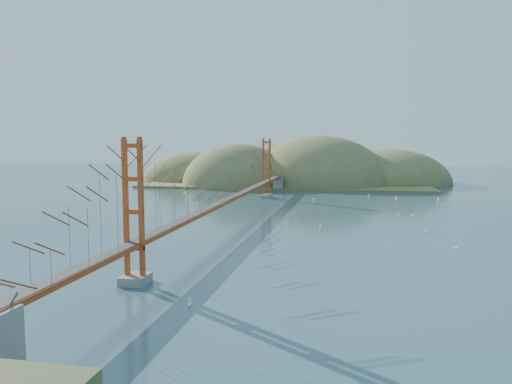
# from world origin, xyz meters

# --- Properties ---
(ground) EXTENTS (320.00, 320.00, 0.00)m
(ground) POSITION_xyz_m (0.00, 0.00, 0.00)
(ground) COLOR #2C4958
(ground) RESTS_ON ground
(bridge) EXTENTS (2.20, 94.40, 12.00)m
(bridge) POSITION_xyz_m (0.00, 0.18, 7.01)
(bridge) COLOR gray
(bridge) RESTS_ON ground
(far_headlands) EXTENTS (84.00, 58.00, 25.00)m
(far_headlands) POSITION_xyz_m (2.21, 68.52, 0.00)
(far_headlands) COLOR olive
(far_headlands) RESTS_ON ground
(sailboat_17) EXTENTS (0.57, 0.52, 0.65)m
(sailboat_17) POSITION_xyz_m (32.51, 24.05, 0.15)
(sailboat_17) COLOR white
(sailboat_17) RESTS_ON ground
(sailboat_12) EXTENTS (0.53, 0.50, 0.59)m
(sailboat_12) POSITION_xyz_m (19.95, 36.65, 0.14)
(sailboat_12) COLOR white
(sailboat_12) RESTS_ON ground
(sailboat_10) EXTENTS (0.58, 0.64, 0.72)m
(sailboat_10) POSITION_xyz_m (6.00, -34.20, 0.16)
(sailboat_10) COLOR white
(sailboat_10) RESTS_ON ground
(sailboat_8) EXTENTS (0.65, 0.65, 0.72)m
(sailboat_8) POSITION_xyz_m (32.59, 32.02, 0.16)
(sailboat_8) COLOR white
(sailboat_8) RESTS_ON ground
(sailboat_7) EXTENTS (0.48, 0.39, 0.56)m
(sailboat_7) POSITION_xyz_m (34.93, 31.15, 0.13)
(sailboat_7) COLOR white
(sailboat_7) RESTS_ON ground
(sailboat_3) EXTENTS (0.54, 0.52, 0.61)m
(sailboat_3) POSITION_xyz_m (9.48, 28.03, 0.14)
(sailboat_3) COLOR white
(sailboat_3) RESTS_ON ground
(sailboat_6) EXTENTS (0.70, 0.70, 0.73)m
(sailboat_6) POSITION_xyz_m (27.78, -11.01, 0.16)
(sailboat_6) COLOR white
(sailboat_6) RESTS_ON ground
(sailboat_1) EXTENTS (0.47, 0.51, 0.58)m
(sailboat_1) POSITION_xyz_m (23.77, 11.93, 0.14)
(sailboat_1) COLOR white
(sailboat_1) RESTS_ON ground
(sailboat_15) EXTENTS (0.59, 0.60, 0.67)m
(sailboat_15) POSITION_xyz_m (25.04, 33.45, 0.15)
(sailboat_15) COLOR white
(sailboat_15) RESTS_ON ground
(sailboat_0) EXTENTS (0.51, 0.54, 0.61)m
(sailboat_0) POSITION_xyz_m (12.77, -1.24, 0.14)
(sailboat_0) COLOR white
(sailboat_0) RESTS_ON ground
(sailboat_16) EXTENTS (0.60, 0.60, 0.63)m
(sailboat_16) POSITION_xyz_m (25.84, 11.66, 0.14)
(sailboat_16) COLOR white
(sailboat_16) RESTS_ON ground
(sailboat_14) EXTENTS (0.63, 0.63, 0.66)m
(sailboat_14) POSITION_xyz_m (25.95, -2.02, 0.15)
(sailboat_14) COLOR white
(sailboat_14) RESTS_ON ground
(sailboat_extra_0) EXTENTS (0.56, 0.61, 0.68)m
(sailboat_extra_0) POSITION_xyz_m (35.67, 29.04, 0.15)
(sailboat_extra_0) COLOR white
(sailboat_extra_0) RESTS_ON ground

